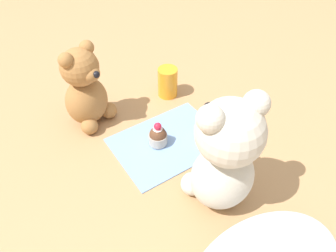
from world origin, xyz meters
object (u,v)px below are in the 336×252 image
at_px(teddy_bear_tan, 85,90).
at_px(cupcake_near_cream_bear, 206,130).
at_px(cupcake_near_tan_bear, 158,136).
at_px(teddy_bear_cream, 224,155).
at_px(juice_glass, 168,82).

height_order(teddy_bear_tan, cupcake_near_cream_bear, teddy_bear_tan).
bearing_deg(cupcake_near_tan_bear, teddy_bear_cream, 96.64).
xyz_separation_m(cupcake_near_cream_bear, cupcake_near_tan_bear, (0.11, -0.05, -0.00)).
relative_size(teddy_bear_cream, teddy_bear_tan, 1.24).
height_order(teddy_bear_cream, cupcake_near_cream_bear, teddy_bear_cream).
bearing_deg(cupcake_near_cream_bear, teddy_bear_cream, 60.31).
distance_m(cupcake_near_tan_bear, juice_glass, 0.20).
bearing_deg(cupcake_near_tan_bear, teddy_bear_tan, -60.06).
bearing_deg(cupcake_near_cream_bear, teddy_bear_tan, -46.71).
distance_m(cupcake_near_cream_bear, juice_glass, 0.20).
bearing_deg(teddy_bear_tan, juice_glass, -27.94).
bearing_deg(teddy_bear_cream, juice_glass, -98.46).
distance_m(teddy_bear_cream, teddy_bear_tan, 0.39).
bearing_deg(juice_glass, cupcake_near_cream_bear, 84.37).
bearing_deg(teddy_bear_tan, cupcake_near_tan_bear, -82.69).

